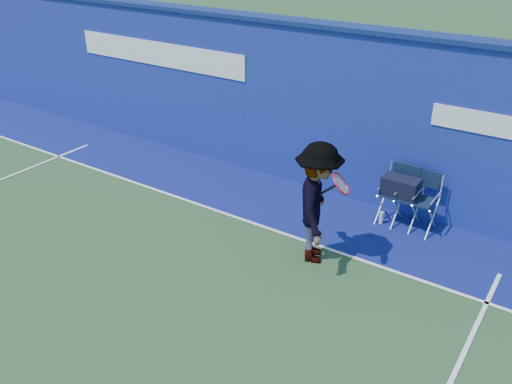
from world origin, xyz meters
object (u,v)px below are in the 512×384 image
Objects in this scene: directors_chair_left at (399,201)px; water_bottle at (381,218)px; tennis_player at (318,203)px; directors_chair_right at (415,212)px.

water_bottle is at bearing -141.20° from directors_chair_left.
tennis_player is (-0.46, -1.54, 0.83)m from water_bottle.
water_bottle is 0.12× the size of tennis_player.
directors_chair_right is 4.42× the size of water_bottle.
directors_chair_left is at bearing 179.10° from directors_chair_right.
directors_chair_right is (0.29, -0.00, -0.12)m from directors_chair_left.
directors_chair_left reaches higher than water_bottle.
water_bottle is at bearing 73.43° from tennis_player.
water_bottle is (-0.51, -0.17, -0.20)m from directors_chair_right.
tennis_player is at bearing -111.48° from directors_chair_left.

